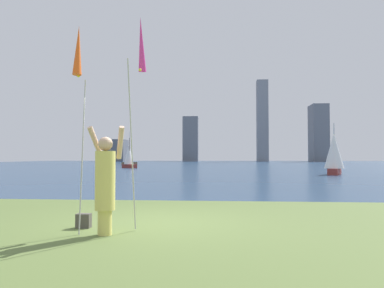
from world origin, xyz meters
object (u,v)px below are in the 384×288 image
at_px(kite_flag_left, 78,57).
at_px(sailboat_2, 334,154).
at_px(sailboat_0, 129,163).
at_px(kite_flag_right, 141,50).
at_px(bag, 84,221).
at_px(sailboat_3, 129,156).
at_px(person, 105,181).

distance_m(kite_flag_left, sailboat_2, 25.43).
bearing_deg(sailboat_0, kite_flag_right, -75.25).
relative_size(bag, sailboat_3, 0.07).
height_order(bag, sailboat_3, sailboat_3).
xyz_separation_m(kite_flag_right, sailboat_0, (-13.58, 51.59, -3.23)).
bearing_deg(kite_flag_left, bag, 102.10).
bearing_deg(sailboat_0, sailboat_3, -75.77).
bearing_deg(bag, sailboat_2, 61.68).
xyz_separation_m(kite_flag_left, sailboat_0, (-12.66, 52.53, -2.84)).
xyz_separation_m(kite_flag_left, sailboat_3, (-9.00, 38.11, -1.70)).
bearing_deg(sailboat_3, kite_flag_right, -75.06).
distance_m(bag, sailboat_2, 24.85).
height_order(person, kite_flag_left, kite_flag_left).
bearing_deg(kite_flag_right, person, -120.77).
bearing_deg(sailboat_2, kite_flag_left, -117.21).
distance_m(kite_flag_right, sailboat_0, 53.44).
relative_size(kite_flag_left, bag, 13.56).
distance_m(kite_flag_right, bag, 3.60).
distance_m(person, kite_flag_right, 2.76).
xyz_separation_m(kite_flag_left, bag, (-0.16, 0.74, -3.04)).
distance_m(kite_flag_left, sailboat_3, 39.19).
height_order(kite_flag_left, kite_flag_right, kite_flag_right).
bearing_deg(bag, sailboat_0, 103.57).
relative_size(kite_flag_left, sailboat_2, 0.92).
bearing_deg(sailboat_0, kite_flag_left, -76.45).
distance_m(bag, sailboat_0, 53.28).
height_order(kite_flag_right, sailboat_2, kite_flag_right).
bearing_deg(bag, kite_flag_right, 10.57).
relative_size(sailboat_0, sailboat_3, 1.45).
height_order(sailboat_2, sailboat_3, sailboat_2).
height_order(kite_flag_right, sailboat_3, kite_flag_right).
xyz_separation_m(kite_flag_left, sailboat_2, (11.61, 22.57, -1.52)).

